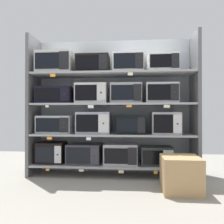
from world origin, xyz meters
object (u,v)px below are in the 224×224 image
(microwave_4, at_px, (55,124))
(microwave_15, at_px, (162,64))
(microwave_6, at_px, (131,124))
(microwave_10, at_px, (126,93))
(microwave_3, at_px, (157,156))
(microwave_2, at_px, (121,154))
(microwave_1, at_px, (84,154))
(microwave_11, at_px, (161,93))
(microwave_7, at_px, (165,123))
(microwave_0, at_px, (52,152))
(microwave_13, at_px, (93,65))
(microwave_5, at_px, (94,123))
(microwave_9, at_px, (92,94))
(microwave_14, at_px, (128,64))
(microwave_12, at_px, (56,64))
(shipping_carton, at_px, (181,174))
(microwave_8, at_px, (56,95))

(microwave_4, xyz_separation_m, microwave_15, (1.68, 0.00, 0.93))
(microwave_6, distance_m, microwave_10, 0.48)
(microwave_3, distance_m, microwave_4, 1.65)
(microwave_2, distance_m, microwave_10, 0.94)
(microwave_1, bearing_deg, microwave_11, 0.00)
(microwave_2, height_order, microwave_7, microwave_7)
(microwave_2, height_order, microwave_10, microwave_10)
(microwave_0, distance_m, microwave_2, 1.10)
(microwave_13, bearing_deg, microwave_3, 0.00)
(microwave_3, distance_m, microwave_6, 0.62)
(microwave_1, bearing_deg, microwave_15, 0.01)
(microwave_4, height_order, microwave_5, microwave_5)
(microwave_9, bearing_deg, microwave_14, -0.01)
(microwave_1, height_order, microwave_9, microwave_9)
(microwave_12, bearing_deg, microwave_10, -0.00)
(microwave_4, bearing_deg, microwave_10, 0.01)
(microwave_4, height_order, microwave_13, microwave_13)
(microwave_1, xyz_separation_m, shipping_carton, (1.34, -0.66, -0.12))
(microwave_10, height_order, microwave_11, microwave_10)
(microwave_9, distance_m, microwave_10, 0.54)
(microwave_2, xyz_separation_m, microwave_3, (0.55, -0.00, -0.02))
(microwave_9, bearing_deg, microwave_6, 0.02)
(shipping_carton, bearing_deg, microwave_11, 102.72)
(microwave_9, relative_size, microwave_14, 1.05)
(microwave_6, relative_size, microwave_8, 0.79)
(microwave_1, bearing_deg, microwave_2, 0.03)
(microwave_0, distance_m, microwave_8, 0.91)
(microwave_7, bearing_deg, microwave_9, 179.99)
(microwave_1, xyz_separation_m, microwave_8, (-0.46, 0.00, 0.92))
(microwave_2, distance_m, shipping_carton, 1.02)
(microwave_8, distance_m, microwave_11, 1.65)
(microwave_3, height_order, microwave_13, microwave_13)
(microwave_7, distance_m, microwave_12, 1.95)
(microwave_8, xyz_separation_m, microwave_10, (1.12, -0.00, 0.02))
(microwave_1, height_order, microwave_10, microwave_10)
(microwave_3, bearing_deg, microwave_8, 180.00)
(microwave_7, distance_m, microwave_15, 0.91)
(microwave_1, relative_size, microwave_2, 1.02)
(microwave_9, xyz_separation_m, microwave_15, (1.09, 0.00, 0.45))
(microwave_3, height_order, shipping_carton, microwave_3)
(microwave_1, relative_size, shipping_carton, 1.13)
(microwave_2, height_order, microwave_9, microwave_9)
(microwave_0, bearing_deg, microwave_1, -0.01)
(microwave_6, bearing_deg, microwave_1, -179.98)
(microwave_6, distance_m, shipping_carton, 1.07)
(microwave_3, relative_size, microwave_12, 0.85)
(microwave_10, relative_size, microwave_11, 1.00)
(microwave_5, xyz_separation_m, microwave_10, (0.50, 0.00, 0.45))
(microwave_0, bearing_deg, microwave_5, 0.00)
(microwave_3, distance_m, microwave_10, 1.06)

